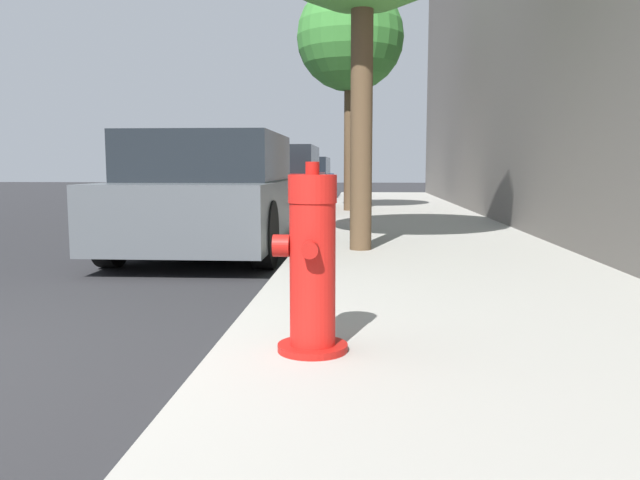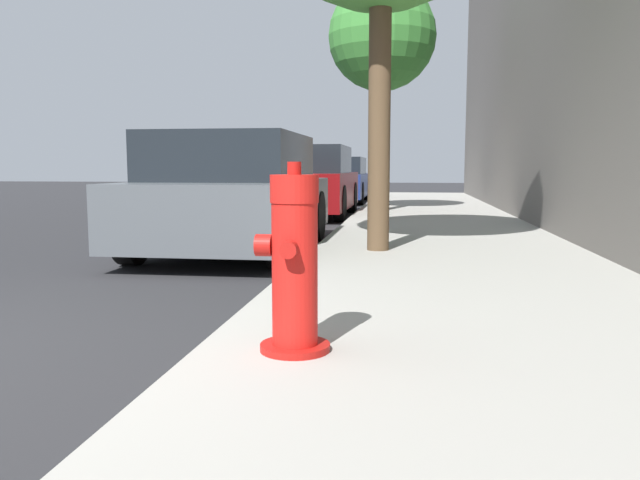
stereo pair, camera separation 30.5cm
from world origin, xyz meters
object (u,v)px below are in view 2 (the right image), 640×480
object	(u,v)px
parked_car_mid	(311,183)
street_tree_far	(382,38)
parked_car_far	(338,180)
parked_car_near	(235,195)
fire_hydrant	(294,266)

from	to	relation	value
parked_car_mid	street_tree_far	xyz separation A→B (m)	(1.48, -0.08, 2.94)
parked_car_far	street_tree_far	size ratio (longest dim) A/B	0.96
parked_car_near	parked_car_mid	world-z (taller)	parked_car_mid
street_tree_far	parked_car_far	bearing A→B (deg)	105.00
parked_car_mid	parked_car_near	bearing A→B (deg)	-90.74
fire_hydrant	street_tree_far	world-z (taller)	street_tree_far
parked_car_near	parked_car_far	xyz separation A→B (m)	(0.03, 11.25, -0.05)
fire_hydrant	parked_car_far	size ratio (longest dim) A/B	0.21
fire_hydrant	parked_car_far	distance (m)	15.87
parked_car_mid	parked_car_far	size ratio (longest dim) A/B	0.92
parked_car_mid	street_tree_far	bearing A→B (deg)	-3.28
parked_car_near	parked_car_far	world-z (taller)	parked_car_near
parked_car_mid	parked_car_far	bearing A→B (deg)	90.48
fire_hydrant	street_tree_far	distance (m)	10.56
parked_car_near	parked_car_mid	bearing A→B (deg)	89.26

